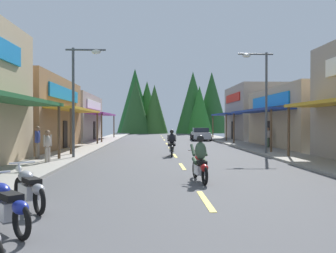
% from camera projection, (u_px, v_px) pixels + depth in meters
% --- Properties ---
extents(ground, '(10.38, 78.60, 0.10)m').
position_uv_depth(ground, '(171.00, 151.00, 25.10)').
color(ground, '#4C4C4F').
extents(sidewalk_left, '(2.57, 78.60, 0.12)m').
position_uv_depth(sidewalk_left, '(79.00, 150.00, 24.81)').
color(sidewalk_left, '#9E9991').
rests_on(sidewalk_left, ground).
extents(sidewalk_right, '(2.57, 78.60, 0.12)m').
position_uv_depth(sidewalk_right, '(262.00, 149.00, 25.39)').
color(sidewalk_right, gray).
rests_on(sidewalk_right, ground).
extents(centerline_dashes, '(0.16, 51.76, 0.01)m').
position_uv_depth(centerline_dashes, '(170.00, 148.00, 27.47)').
color(centerline_dashes, '#E0C64C').
rests_on(centerline_dashes, ground).
extents(storefront_left_middle, '(8.19, 11.71, 5.22)m').
position_uv_depth(storefront_left_middle, '(21.00, 114.00, 25.88)').
color(storefront_left_middle, olive).
rests_on(storefront_left_middle, ground).
extents(storefront_left_far, '(10.14, 12.58, 4.99)m').
position_uv_depth(storefront_left_far, '(56.00, 118.00, 39.02)').
color(storefront_left_far, gray).
rests_on(storefront_left_far, ground).
extents(storefront_right_middle, '(9.28, 11.84, 4.67)m').
position_uv_depth(storefront_right_middle, '(316.00, 118.00, 27.83)').
color(storefront_right_middle, tan).
rests_on(storefront_right_middle, ground).
extents(storefront_right_far, '(8.75, 9.31, 6.07)m').
position_uv_depth(storefront_right_far, '(263.00, 113.00, 40.23)').
color(storefront_right_far, gray).
rests_on(storefront_right_far, ground).
extents(streetlamp_left, '(2.14, 0.30, 5.99)m').
position_uv_depth(streetlamp_left, '(80.00, 86.00, 19.10)').
color(streetlamp_left, '#474C51').
rests_on(streetlamp_left, ground).
extents(streetlamp_right, '(2.14, 0.30, 6.24)m').
position_uv_depth(streetlamp_right, '(261.00, 88.00, 21.60)').
color(streetlamp_right, '#474C51').
rests_on(streetlamp_right, ground).
extents(motorcycle_parked_left_1, '(1.52, 1.64, 1.04)m').
position_uv_depth(motorcycle_parked_left_1, '(5.00, 205.00, 6.50)').
color(motorcycle_parked_left_1, black).
rests_on(motorcycle_parked_left_1, ground).
extents(motorcycle_parked_left_2, '(1.32, 1.80, 1.04)m').
position_uv_depth(motorcycle_parked_left_2, '(29.00, 188.00, 8.18)').
color(motorcycle_parked_left_2, black).
rests_on(motorcycle_parked_left_2, ground).
extents(rider_cruising_lead, '(0.61, 2.14, 1.57)m').
position_uv_depth(rider_cruising_lead, '(200.00, 162.00, 11.93)').
color(rider_cruising_lead, black).
rests_on(rider_cruising_lead, ground).
extents(rider_cruising_trailing, '(0.60, 2.14, 1.57)m').
position_uv_depth(rider_cruising_trailing, '(172.00, 145.00, 21.05)').
color(rider_cruising_trailing, black).
rests_on(rider_cruising_trailing, ground).
extents(pedestrian_browsing, '(0.31, 0.57, 1.62)m').
position_uv_depth(pedestrian_browsing, '(268.00, 136.00, 26.64)').
color(pedestrian_browsing, '#3F593F').
rests_on(pedestrian_browsing, ground).
extents(pedestrian_waiting, '(0.28, 0.57, 1.81)m').
position_uv_depth(pedestrian_waiting, '(37.00, 140.00, 18.28)').
color(pedestrian_waiting, '#726659').
rests_on(pedestrian_waiting, ground).
extents(pedestrian_strolling, '(0.38, 0.54, 1.62)m').
position_uv_depth(pedestrian_strolling, '(48.00, 145.00, 16.72)').
color(pedestrian_strolling, '#B2A599').
rests_on(pedestrian_strolling, ground).
extents(parked_car_curbside, '(2.20, 4.37, 1.40)m').
position_uv_depth(parked_car_curbside, '(200.00, 134.00, 39.33)').
color(parked_car_curbside, silver).
rests_on(parked_car_curbside, ground).
extents(treeline_backdrop, '(21.14, 11.99, 12.32)m').
position_uv_depth(treeline_backdrop, '(168.00, 104.00, 66.09)').
color(treeline_backdrop, '#1F5A23').
rests_on(treeline_backdrop, ground).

